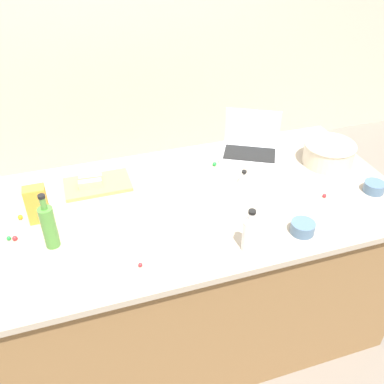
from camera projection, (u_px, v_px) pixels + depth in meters
The scene contains 21 objects.
ground_plane at pixel (192, 323), 2.52m from camera, with size 12.00×12.00×0.00m, color slate.
wall_back at pixel (114, 14), 3.27m from camera, with size 8.00×0.10×2.60m, color beige.
island_counter at pixel (192, 269), 2.25m from camera, with size 1.98×0.99×0.90m.
laptop at pixel (251, 145), 2.33m from camera, with size 0.38×0.35×0.22m.
mixing_bowl_large at pixel (329, 153), 2.23m from camera, with size 0.27×0.27×0.12m.
bottle_olive at pixel (49, 226), 1.69m from camera, with size 0.06×0.06×0.25m.
bottle_vinegar at pixel (250, 234), 1.69m from camera, with size 0.06×0.06×0.19m.
cutting_board at pixel (98, 185), 2.09m from camera, with size 0.32×0.19×0.02m, color tan.
butter_stick_left at pixel (90, 184), 2.04m from camera, with size 0.11×0.04×0.04m, color #F4E58C.
butter_stick_right at pixel (91, 179), 2.08m from camera, with size 0.11×0.04×0.04m, color #F4E58C.
ramekin_small at pixel (303, 228), 1.80m from camera, with size 0.10×0.10×0.05m, color slate.
ramekin_medium at pixel (374, 187), 2.04m from camera, with size 0.10×0.10×0.05m, color slate.
kitchen_timer at pixel (244, 178), 2.09m from camera, with size 0.07×0.07×0.08m.
candy_bag at pixel (37, 204), 1.83m from camera, with size 0.09×0.06×0.17m, color gold.
candy_0 at pixel (20, 217), 1.88m from camera, with size 0.02×0.02×0.02m, color yellow.
candy_1 at pixel (9, 238), 1.77m from camera, with size 0.02×0.02×0.02m, color green.
candy_2 at pixel (140, 265), 1.64m from camera, with size 0.02×0.02×0.02m, color red.
candy_3 at pixel (15, 238), 1.77m from camera, with size 0.02×0.02×0.02m, color red.
candy_4 at pixel (324, 196), 2.01m from camera, with size 0.02×0.02×0.02m, color red.
candy_5 at pixel (227, 149), 2.37m from camera, with size 0.02×0.02×0.02m, color orange.
candy_6 at pixel (215, 164), 2.24m from camera, with size 0.02×0.02×0.02m, color green.
Camera 1 is at (-0.49, -1.52, 2.09)m, focal length 40.04 mm.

